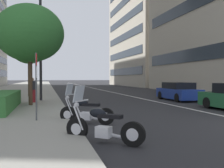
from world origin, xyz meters
The scene contains 12 objects.
sidewalk_right_plaza centered at (30.00, 11.29, 0.07)m, with size 160.00×9.51×0.15m, color gray.
lane_centre_stripe centered at (35.00, 0.00, 0.00)m, with size 110.00×0.16×0.01m, color silver.
motorcycle_nearest_camera centered at (-0.06, 6.14, 0.43)m, with size 1.49×1.79×1.47m.
motorcycle_by_sign_pole centered at (2.74, 6.15, 0.43)m, with size 1.25×1.84×1.46m.
car_far_down_avenue centered at (10.62, -2.11, 0.65)m, with size 4.19×1.88×1.35m.
parking_sign_by_curb centered at (3.05, 7.86, 1.67)m, with size 0.32×0.06×2.43m.
street_lamp_with_banners centered at (11.53, 7.62, 5.11)m, with size 1.26×2.05×8.44m.
clipped_hedge_bed centered at (6.92, 9.58, 0.55)m, with size 5.99×1.10×0.81m, color #337033.
street_tree_far_plaza centered at (8.50, 8.39, 4.18)m, with size 3.78×3.78×5.65m.
street_tree_mid_sidewalk centered at (16.05, 8.92, 4.15)m, with size 3.00×3.00×5.29m.
pedestrian_on_plaza centered at (10.11, 8.37, 0.92)m, with size 0.46×0.47×1.55m.
office_tower_far_left_down_avenue centered at (45.04, -19.10, 19.22)m, with size 24.61×21.23×38.45m.
Camera 1 is at (-6.29, 7.52, 1.67)m, focal length 40.07 mm.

